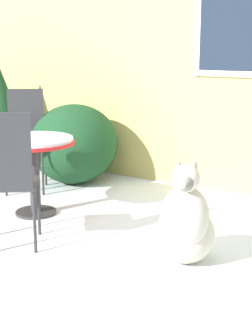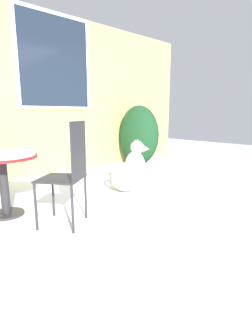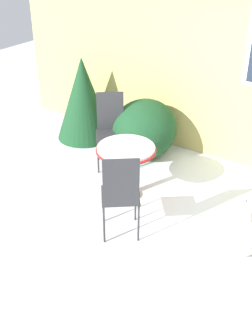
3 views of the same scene
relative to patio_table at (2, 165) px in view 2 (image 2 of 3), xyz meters
The scene contains 6 objects.
ground_plane 1.25m from the patio_table, 29.49° to the right, with size 16.00×16.00×0.00m, color silver.
house_wall 2.15m from the patio_table, 58.72° to the left, with size 8.00×0.10×2.94m.
shrub_middle 3.55m from the patio_table, 19.55° to the left, with size 0.71×1.04×1.32m.
patio_table is the anchor object (origin of this frame).
patio_chair_far_side 0.84m from the patio_table, 60.88° to the right, with size 0.59×0.59×1.07m.
dog 1.72m from the patio_table, ahead, with size 0.59×0.67×0.79m.
Camera 2 is at (-1.87, -2.48, 1.14)m, focal length 28.00 mm.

